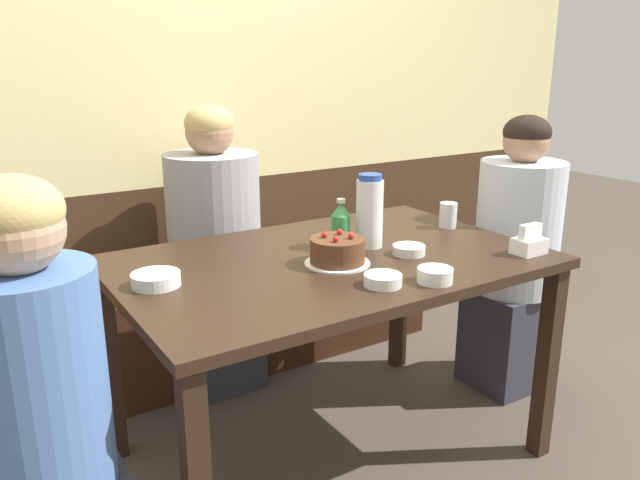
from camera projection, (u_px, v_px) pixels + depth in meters
ground_plane at (329, 453)px, 2.33m from camera, size 12.00×12.00×0.00m
back_wall at (203, 97)px, 2.83m from camera, size 4.80×0.04×2.50m
bench_seat at (233, 319)px, 2.94m from camera, size 2.05×0.38×0.48m
dining_table at (330, 282)px, 2.14m from camera, size 1.43×0.93×0.77m
birthday_cake at (337, 251)px, 2.04m from camera, size 0.22×0.22×0.11m
water_pitcher at (370, 212)px, 2.21m from camera, size 0.10×0.10×0.26m
soju_bottle at (341, 225)px, 2.19m from camera, size 0.07×0.07×0.18m
napkin_holder at (529, 243)px, 2.15m from camera, size 0.11×0.08×0.11m
bowl_soup_white at (156, 279)px, 1.85m from camera, size 0.15×0.15×0.04m
bowl_rice_small at (409, 250)px, 2.15m from camera, size 0.11×0.11×0.03m
bowl_side_dish at (383, 280)px, 1.85m from camera, size 0.11×0.11×0.04m
bowl_sauce_shallow at (435, 275)px, 1.88m from camera, size 0.11×0.11×0.04m
glass_water_tall at (448, 215)px, 2.48m from camera, size 0.07×0.07×0.10m
person_teal_shirt at (215, 250)px, 2.69m from camera, size 0.40×0.40×1.24m
person_pale_blue_shirt at (515, 259)px, 2.69m from camera, size 0.35×0.35×1.20m
person_grey_tee at (45, 440)px, 1.45m from camera, size 0.34×0.31×1.19m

